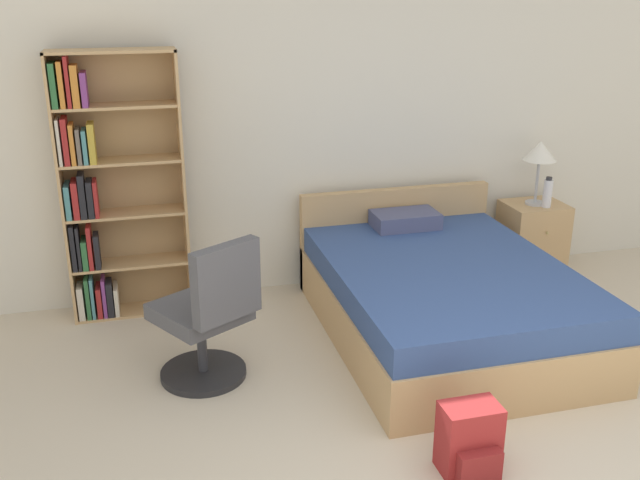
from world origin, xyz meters
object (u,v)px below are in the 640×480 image
at_px(office_chair, 209,318).
at_px(table_lamp, 540,154).
at_px(nightstand, 532,238).
at_px(bed, 442,295).
at_px(water_bottle, 548,193).
at_px(backpack_red, 470,441).
at_px(bookshelf, 107,191).

distance_m(office_chair, table_lamp, 3.03).
relative_size(nightstand, table_lamp, 1.16).
bearing_deg(office_chair, bed, 8.86).
distance_m(bed, office_chair, 1.65).
xyz_separation_m(bed, office_chair, (-1.63, -0.25, 0.16)).
bearing_deg(office_chair, nightstand, 20.77).
relative_size(nightstand, water_bottle, 2.43).
relative_size(bed, office_chair, 2.20).
height_order(nightstand, backpack_red, nightstand).
relative_size(bookshelf, table_lamp, 3.65).
distance_m(bookshelf, table_lamp, 3.33).
xyz_separation_m(water_bottle, backpack_red, (-1.68, -2.15, -0.55)).
bearing_deg(backpack_red, bookshelf, 126.00).
relative_size(office_chair, table_lamp, 1.82).
height_order(bookshelf, bed, bookshelf).
height_order(table_lamp, water_bottle, table_lamp).
xyz_separation_m(office_chair, backpack_red, (1.14, -1.19, -0.25)).
distance_m(bookshelf, water_bottle, 3.39).
distance_m(bed, nightstand, 1.42).
height_order(bed, water_bottle, water_bottle).
distance_m(bookshelf, nightstand, 3.41).
distance_m(bed, backpack_red, 1.52).
xyz_separation_m(bookshelf, water_bottle, (3.38, -0.19, -0.21)).
distance_m(nightstand, water_bottle, 0.43).
bearing_deg(office_chair, table_lamp, 20.71).
relative_size(bookshelf, nightstand, 3.14).
bearing_deg(bookshelf, nightstand, -1.45).
relative_size(office_chair, water_bottle, 3.79).
distance_m(nightstand, table_lamp, 0.72).
bearing_deg(bed, nightstand, 34.62).
xyz_separation_m(office_chair, nightstand, (2.79, 1.06, -0.13)).
bearing_deg(table_lamp, nightstand, 31.62).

